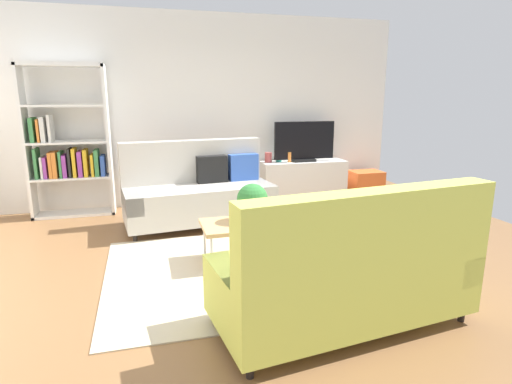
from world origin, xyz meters
TOP-DOWN VIEW (x-y plane):
  - ground_plane at (0.00, 0.00)m, footprint 7.68×7.68m
  - wall_far at (0.00, 2.80)m, footprint 6.40×0.12m
  - area_rug at (0.13, -0.06)m, footprint 2.90×2.20m
  - couch_beige at (-0.21, 1.57)m, footprint 1.98×1.05m
  - couch_green at (0.47, -1.28)m, footprint 1.99×1.06m
  - coffee_table at (0.18, 0.14)m, footprint 1.10×0.56m
  - tv_console at (1.62, 2.46)m, footprint 1.40×0.44m
  - tv at (1.62, 2.44)m, footprint 1.00×0.20m
  - bookshelf at (-1.91, 2.48)m, footprint 1.10×0.36m
  - storage_trunk at (2.72, 2.36)m, footprint 0.52×0.40m
  - potted_plant at (0.16, 0.19)m, footprint 0.32×0.32m
  - table_book_0 at (0.06, 0.22)m, footprint 0.26×0.21m
  - table_book_1 at (0.06, 0.22)m, footprint 0.26×0.21m
  - vase_0 at (1.04, 2.51)m, footprint 0.11×0.11m
  - vase_1 at (1.21, 2.51)m, footprint 0.09×0.09m
  - bottle_0 at (1.36, 2.42)m, footprint 0.05×0.05m

SIDE VIEW (x-z plane):
  - ground_plane at x=0.00m, z-range 0.00..0.00m
  - area_rug at x=0.13m, z-range 0.00..0.01m
  - storage_trunk at x=2.72m, z-range 0.00..0.44m
  - tv_console at x=1.62m, z-range 0.00..0.64m
  - coffee_table at x=0.18m, z-range 0.18..0.60m
  - table_book_0 at x=0.06m, z-range 0.42..0.45m
  - couch_beige at x=-0.21m, z-range -0.10..1.00m
  - couch_green at x=0.47m, z-range -0.10..1.00m
  - table_book_1 at x=0.06m, z-range 0.45..0.48m
  - potted_plant at x=0.16m, z-range 0.44..0.83m
  - vase_0 at x=1.04m, z-range 0.64..0.80m
  - bottle_0 at x=1.36m, z-range 0.64..0.80m
  - vase_1 at x=1.21m, z-range 0.64..0.84m
  - tv at x=1.62m, z-range 0.63..1.27m
  - bookshelf at x=-1.91m, z-range -0.08..2.02m
  - wall_far at x=0.00m, z-range 0.00..2.90m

